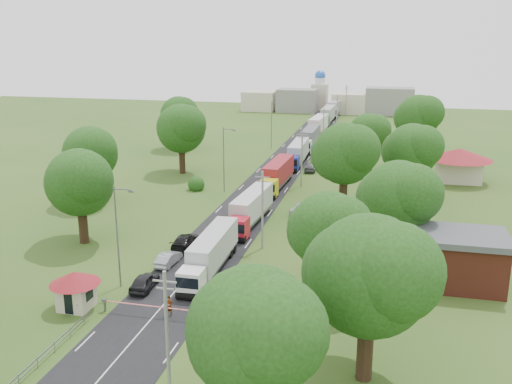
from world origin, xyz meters
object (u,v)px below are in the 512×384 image
(car_lane_mid, at_px, (168,259))
(boom_barrier, at_px, (138,306))
(guard_booth, at_px, (75,285))
(info_sign, at_px, (312,151))
(pedestrian_near, at_px, (169,306))
(car_lane_front, at_px, (145,282))
(truck_0, at_px, (211,253))

(car_lane_mid, bearing_deg, boom_barrier, 102.02)
(boom_barrier, xyz_separation_m, guard_booth, (-5.84, -0.00, 1.27))
(boom_barrier, relative_size, info_sign, 2.25)
(info_sign, height_order, car_lane_mid, info_sign)
(boom_barrier, distance_m, guard_booth, 5.98)
(pedestrian_near, bearing_deg, car_lane_mid, 110.86)
(guard_booth, relative_size, car_lane_front, 1.00)
(info_sign, bearing_deg, car_lane_front, -98.48)
(boom_barrier, distance_m, truck_0, 10.98)
(car_lane_mid, bearing_deg, car_lane_front, 93.51)
(truck_0, relative_size, car_lane_front, 3.10)
(car_lane_mid, bearing_deg, info_sign, -95.98)
(info_sign, bearing_deg, guard_booth, -101.68)
(boom_barrier, relative_size, car_lane_front, 2.09)
(guard_booth, height_order, car_lane_mid, guard_booth)
(guard_booth, relative_size, pedestrian_near, 2.46)
(car_lane_mid, distance_m, pedestrian_near, 11.32)
(guard_booth, distance_m, pedestrian_near, 8.59)
(guard_booth, xyz_separation_m, info_sign, (12.40, 60.00, 0.84))
(info_sign, relative_size, truck_0, 0.30)
(pedestrian_near, bearing_deg, guard_booth, -178.00)
(boom_barrier, bearing_deg, car_lane_mid, 98.51)
(car_lane_front, relative_size, pedestrian_near, 2.47)
(info_sign, bearing_deg, truck_0, -93.87)
(car_lane_mid, relative_size, pedestrian_near, 2.32)
(info_sign, xyz_separation_m, car_lane_front, (-8.20, -55.00, -2.25))
(car_lane_front, bearing_deg, guard_booth, 47.28)
(boom_barrier, distance_m, pedestrian_near, 2.69)
(car_lane_front, height_order, car_lane_mid, car_lane_front)
(truck_0, distance_m, car_lane_mid, 5.06)
(car_lane_front, bearing_deg, car_lane_mid, -92.70)
(truck_0, bearing_deg, car_lane_front, -131.72)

